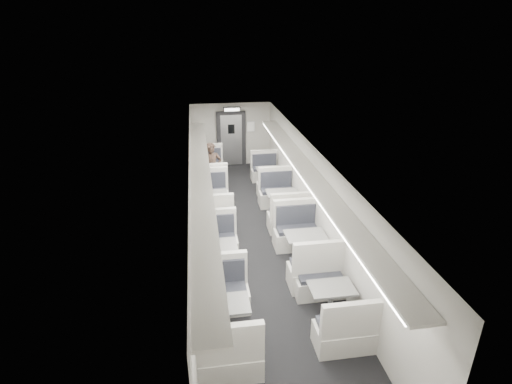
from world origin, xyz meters
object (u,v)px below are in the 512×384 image
object	(u,v)px
booth_left_a	(208,177)
exit_sign	(232,109)
passenger	(212,169)
booth_left_b	(212,206)
booth_left_c	(218,259)
booth_right_a	(268,178)
booth_right_c	(305,249)
booth_right_b	(282,204)
booth_right_d	(330,302)
vestibule_door	(231,139)
booth_left_d	(225,320)

from	to	relation	value
booth_left_a	exit_sign	world-z (taller)	exit_sign
booth_left_a	passenger	distance (m)	0.68
passenger	booth_left_b	bearing A→B (deg)	-109.06
booth_left_c	booth_right_a	distance (m)	5.16
booth_left_a	booth_right_a	bearing A→B (deg)	-6.50
booth_right_c	exit_sign	size ratio (longest dim) A/B	3.62
booth_left_c	booth_right_b	size ratio (longest dim) A/B	0.97
booth_right_c	exit_sign	distance (m)	7.00
booth_right_d	vestibule_door	distance (m)	9.07
booth_right_c	vestibule_door	bearing A→B (deg)	97.95
booth_left_c	booth_right_d	size ratio (longest dim) A/B	1.04
booth_right_d	vestibule_door	xyz separation A→B (m)	(-1.00, 8.99, 0.68)
booth_left_d	vestibule_door	xyz separation A→B (m)	(1.00, 9.21, 0.66)
booth_right_a	passenger	size ratio (longest dim) A/B	1.14
booth_right_b	booth_right_c	distance (m)	2.50
booth_left_a	booth_right_b	size ratio (longest dim) A/B	1.06
booth_left_d	booth_right_d	distance (m)	2.01
booth_left_a	booth_right_b	world-z (taller)	booth_left_a
booth_right_a	passenger	distance (m)	1.96
booth_left_b	vestibule_door	distance (m)	4.64
booth_left_c	exit_sign	distance (m)	7.07
booth_left_b	booth_right_a	distance (m)	2.84
booth_right_b	booth_left_a	bearing A→B (deg)	129.48
booth_left_c	booth_left_d	xyz separation A→B (m)	(0.00, -1.99, 0.00)
booth_left_b	booth_left_c	world-z (taller)	booth_left_b
booth_left_b	passenger	size ratio (longest dim) A/B	1.28
booth_right_b	booth_right_d	distance (m)	4.33
booth_right_b	booth_right_c	world-z (taller)	booth_right_c
booth_right_a	exit_sign	size ratio (longest dim) A/B	3.14
booth_right_d	exit_sign	world-z (taller)	exit_sign
booth_right_a	vestibule_door	xyz separation A→B (m)	(-1.00, 2.46, 0.69)
booth_left_d	booth_right_d	world-z (taller)	booth_left_d
booth_right_a	booth_right_d	world-z (taller)	booth_right_d
booth_right_a	booth_left_b	bearing A→B (deg)	-134.68
vestibule_door	exit_sign	world-z (taller)	exit_sign
vestibule_door	booth_left_d	bearing A→B (deg)	-96.20
exit_sign	booth_right_a	bearing A→B (deg)	-63.12
booth_right_b	vestibule_door	size ratio (longest dim) A/B	1.04
booth_right_b	vestibule_door	xyz separation A→B (m)	(-1.00, 4.66, 0.65)
booth_left_c	booth_right_a	bearing A→B (deg)	67.21
booth_right_d	booth_left_b	bearing A→B (deg)	113.92
booth_left_b	booth_left_d	distance (m)	4.73
booth_left_b	booth_right_d	world-z (taller)	booth_left_b
booth_right_c	passenger	world-z (taller)	passenger
exit_sign	booth_left_c	bearing A→B (deg)	-98.45
booth_left_c	passenger	xyz separation A→B (m)	(0.13, 4.49, 0.48)
booth_right_c	booth_left_a	bearing A→B (deg)	112.09
booth_left_a	vestibule_door	xyz separation A→B (m)	(1.00, 2.23, 0.63)
booth_right_a	booth_right_b	world-z (taller)	booth_right_b
booth_right_a	exit_sign	world-z (taller)	exit_sign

